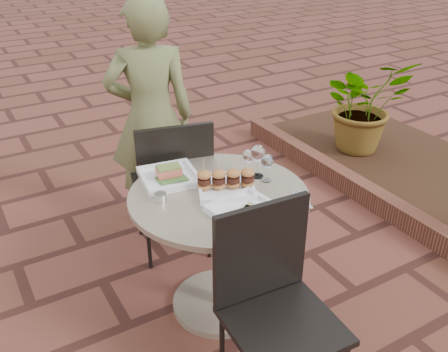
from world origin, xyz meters
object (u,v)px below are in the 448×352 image
plate_sliders (226,183)px  plate_salmon (169,176)px  chair_near (272,293)px  diner (151,118)px  chair_far (173,179)px  plate_tuna (246,211)px  cafe_table (219,234)px

plate_sliders → plate_salmon: bearing=129.1°
chair_near → diner: size_ratio=0.60×
plate_salmon → chair_far: bearing=62.9°
chair_far → plate_tuna: chair_far is taller
cafe_table → diner: size_ratio=0.58×
chair_far → plate_tuna: size_ratio=2.88×
cafe_table → diner: (0.06, 0.98, 0.29)m
plate_salmon → plate_sliders: bearing=-50.9°
cafe_table → plate_tuna: (0.01, -0.23, 0.26)m
chair_far → cafe_table: bearing=102.8°
chair_near → diner: (0.12, 1.55, 0.23)m
diner → plate_sliders: size_ratio=4.25×
plate_salmon → chair_near: bearing=-84.0°
plate_salmon → plate_tuna: plate_salmon is taller
plate_sliders → cafe_table: bearing=-168.6°
plate_salmon → plate_sliders: plate_sliders is taller
diner → chair_far: bearing=100.9°
plate_sliders → plate_tuna: 0.24m
chair_near → diner: diner is taller
chair_near → plate_salmon: chair_near is taller
cafe_table → chair_near: bearing=-96.5°
cafe_table → chair_near: (-0.06, -0.57, 0.07)m
cafe_table → plate_salmon: (-0.15, 0.25, 0.27)m
diner → plate_tuna: diner is taller
diner → plate_tuna: size_ratio=4.82×
chair_far → plate_tuna: bearing=103.8°
cafe_table → chair_near: chair_near is taller
plate_sliders → chair_far: bearing=94.8°
chair_near → plate_salmon: 0.85m
plate_sliders → diner: bearing=89.4°
cafe_table → diner: diner is taller
cafe_table → plate_sliders: plate_sliders is taller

